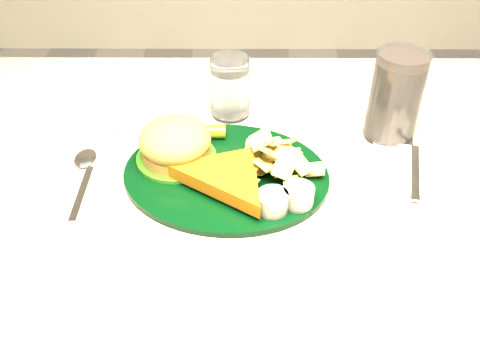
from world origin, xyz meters
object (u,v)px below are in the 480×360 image
object	(u,v)px
water_glass	(230,87)
cola_glass	(395,96)
table	(236,333)
fork_napkin	(413,168)
dinner_plate	(226,159)

from	to	relation	value
water_glass	cola_glass	distance (m)	0.27
table	water_glass	distance (m)	0.47
cola_glass	fork_napkin	bearing A→B (deg)	-78.67
dinner_plate	fork_napkin	distance (m)	0.28
table	dinner_plate	xyz separation A→B (m)	(-0.01, 0.01, 0.41)
water_glass	fork_napkin	bearing A→B (deg)	-29.68
table	fork_napkin	xyz separation A→B (m)	(0.27, 0.03, 0.38)
table	fork_napkin	world-z (taller)	fork_napkin
table	water_glass	bearing A→B (deg)	92.81
water_glass	fork_napkin	distance (m)	0.32
table	fork_napkin	distance (m)	0.47
dinner_plate	water_glass	xyz separation A→B (m)	(0.00, 0.18, 0.02)
table	water_glass	world-z (taller)	water_glass
water_glass	cola_glass	size ratio (longest dim) A/B	0.71
dinner_plate	water_glass	world-z (taller)	water_glass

